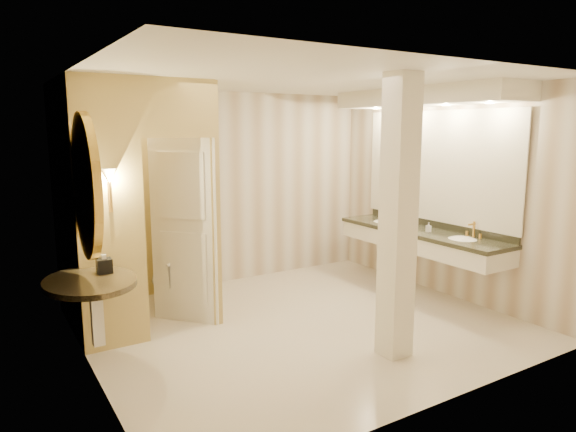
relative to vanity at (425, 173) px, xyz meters
name	(u,v)px	position (x,y,z in m)	size (l,w,h in m)	color
floor	(302,324)	(-1.98, -0.12, -1.63)	(4.50, 4.50, 0.00)	beige
ceiling	(303,80)	(-1.98, -0.12, 1.07)	(4.50, 4.50, 0.00)	silver
wall_back	(225,189)	(-1.98, 1.88, -0.28)	(4.50, 0.02, 2.70)	beige
wall_front	(447,241)	(-1.98, -2.12, -0.28)	(4.50, 0.02, 2.70)	beige
wall_left	(85,228)	(-4.23, -0.12, -0.28)	(0.02, 4.00, 2.70)	beige
wall_right	(445,193)	(0.27, -0.12, -0.28)	(0.02, 4.00, 2.70)	beige
toilet_closet	(172,201)	(-3.12, 0.84, -0.24)	(1.50, 1.55, 2.70)	#E4D377
wall_sconce	(109,178)	(-3.90, 0.31, 0.10)	(0.14, 0.14, 0.42)	gold
vanity	(425,173)	(0.00, 0.00, 0.00)	(0.75, 2.72, 2.09)	silver
console_shelf	(88,227)	(-4.19, -0.07, -0.29)	(0.99, 0.99, 1.94)	black
pillar	(398,219)	(-1.63, -1.23, -0.28)	(0.26, 0.26, 2.70)	silver
tissue_box	(104,266)	(-4.05, 0.07, -0.69)	(0.13, 0.13, 0.13)	black
toilet	(170,282)	(-3.08, 1.13, -1.28)	(0.39, 0.68, 0.70)	white
soap_bottle_a	(429,227)	(-0.05, -0.16, -0.69)	(0.06, 0.06, 0.12)	beige
soap_bottle_b	(410,225)	(-0.15, 0.08, -0.70)	(0.09, 0.09, 0.12)	silver
soap_bottle_c	(407,222)	(-0.13, 0.15, -0.66)	(0.07, 0.07, 0.19)	#C6B28C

